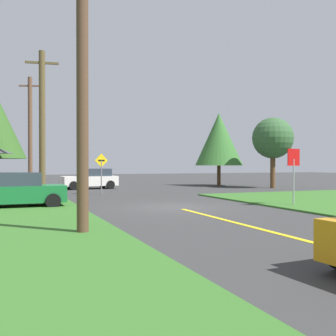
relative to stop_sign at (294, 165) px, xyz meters
The scene contains 11 objects.
ground_plane 5.99m from the stop_sign, 162.23° to the left, with size 120.00×120.00×0.00m, color #353535.
lane_stripe_center 8.49m from the stop_sign, 130.73° to the right, with size 0.20×14.00×0.01m, color yellow.
stop_sign is the anchor object (origin of this frame).
parked_car_near_building 12.78m from the stop_sign, 161.63° to the left, with size 3.92×2.06×1.62m.
car_approaching_junction 18.14m from the stop_sign, 110.53° to the left, with size 4.50×2.46×1.62m.
utility_pole_near 11.58m from the stop_sign, 158.77° to the right, with size 1.80×0.34×7.67m.
utility_pole_mid 13.59m from the stop_sign, 143.41° to the left, with size 1.80×0.37×8.28m.
utility_pole_far 22.95m from the stop_sign, 118.12° to the left, with size 1.76×0.63×9.21m.
direction_sign 12.68m from the stop_sign, 122.66° to the left, with size 0.89×0.20×2.67m.
oak_tree_left 18.02m from the stop_sign, 72.61° to the left, with size 4.31×4.31×6.60m.
pine_tree_center 14.85m from the stop_sign, 57.76° to the left, with size 3.38×3.38×5.82m.
Camera 1 is at (-7.27, -17.56, 2.01)m, focal length 43.93 mm.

